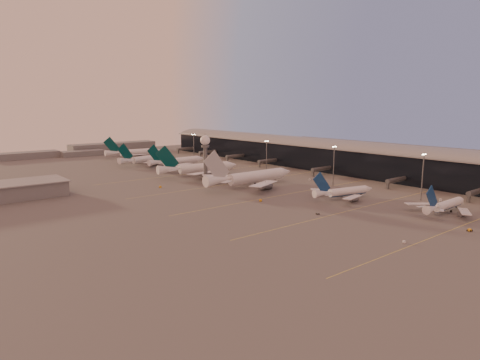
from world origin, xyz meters
TOP-DOWN VIEW (x-y plane):
  - ground at (0.00, 0.00)m, footprint 700.00×700.00m
  - taxiway_markings at (30.00, 56.00)m, footprint 180.00×185.25m
  - terminal at (107.88, 110.09)m, footprint 57.00×362.00m
  - radar_tower at (5.00, 120.00)m, footprint 6.40×6.40m
  - mast_a at (58.00, 0.00)m, footprint 3.60×0.56m
  - mast_b at (55.00, 55.00)m, footprint 3.60×0.56m
  - mast_c at (50.00, 110.00)m, footprint 3.60×0.56m
  - mast_d at (48.00, 200.00)m, footprint 3.60×0.56m
  - distant_horizon at (2.62, 325.14)m, footprint 165.00×37.50m
  - narrowbody_near at (41.72, -20.52)m, footprint 38.25×30.55m
  - narrowbody_mid at (29.85, 27.68)m, footprint 39.63×31.32m
  - widebody_white at (14.91, 85.39)m, footprint 68.65×55.01m
  - greentail_a at (12.76, 139.15)m, footprint 61.81×49.63m
  - greentail_b at (23.57, 186.31)m, footprint 53.23×42.91m
  - greentail_c at (9.83, 214.11)m, footprint 52.69×42.15m
  - greentail_d at (24.02, 265.66)m, footprint 56.39×45.41m
  - gsv_truck_a at (-13.12, -31.82)m, footprint 4.74×4.41m
  - gsv_tug_near at (20.10, -40.51)m, footprint 2.60×3.83m
  - gsv_catering_a at (64.64, -7.16)m, footprint 6.10×4.93m
  - gsv_tug_mid at (-6.07, 14.62)m, footprint 3.52×2.99m
  - gsv_truck_b at (49.80, 43.67)m, footprint 4.99×2.18m
  - gsv_truck_c at (-8.11, 50.87)m, footprint 6.28×4.21m
  - gsv_catering_b at (58.60, 76.91)m, footprint 4.53×2.28m
  - gsv_tug_far at (14.83, 98.10)m, footprint 3.84×3.60m
  - gsv_truck_d at (-30.70, 116.65)m, footprint 2.44×5.98m
  - gsv_tug_hangar at (46.91, 147.97)m, footprint 4.23×3.60m

SIDE VIEW (x-z plane):
  - ground at x=0.00m, z-range 0.00..0.00m
  - taxiway_markings at x=30.00m, z-range 0.00..0.02m
  - gsv_tug_mid at x=-6.07m, z-range 0.01..0.88m
  - gsv_tug_far at x=14.83m, z-range 0.01..0.96m
  - gsv_tug_near at x=20.10m, z-range 0.02..1.04m
  - gsv_tug_hangar at x=46.91m, z-range 0.02..1.05m
  - gsv_truck_a at x=-13.12m, z-range 0.02..1.95m
  - gsv_truck_b at x=49.80m, z-range 0.02..1.98m
  - gsv_truck_d at x=-30.70m, z-range 0.02..2.40m
  - gsv_truck_c at x=-8.11m, z-range 0.02..2.41m
  - gsv_catering_b at x=58.60m, z-range 0.00..3.65m
  - gsv_catering_a at x=64.64m, z-range 0.00..4.60m
  - narrowbody_near at x=41.72m, z-range -4.45..10.50m
  - narrowbody_mid at x=29.85m, z-range -4.66..10.99m
  - greentail_b at x=23.57m, z-range -6.25..13.08m
  - greentail_c at x=9.83m, z-range -6.26..13.09m
  - greentail_d at x=24.02m, z-range -6.62..13.85m
  - distant_horizon at x=2.62m, z-range -0.61..8.39m
  - greentail_a at x=12.76m, z-range -7.28..15.23m
  - widebody_white at x=14.91m, z-range -7.89..16.26m
  - terminal at x=107.88m, z-range -1.00..22.04m
  - mast_a at x=58.00m, z-range 1.24..26.24m
  - mast_b at x=55.00m, z-range 1.24..26.24m
  - mast_c at x=50.00m, z-range 1.24..26.24m
  - mast_d at x=48.00m, z-range 1.24..26.24m
  - radar_tower at x=5.00m, z-range 5.40..36.50m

